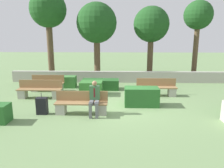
% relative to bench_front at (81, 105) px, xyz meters
% --- Properties ---
extents(ground_plane, '(60.00, 60.00, 0.00)m').
position_rel_bench_front_xyz_m(ground_plane, '(1.66, 0.85, -0.35)').
color(ground_plane, '#6B8956').
extents(perimeter_wall, '(14.38, 0.30, 0.72)m').
position_rel_bench_front_xyz_m(perimeter_wall, '(1.66, 5.89, 0.01)').
color(perimeter_wall, '#ADA89E').
rests_on(perimeter_wall, ground_plane).
extents(bench_front, '(2.06, 0.48, 0.87)m').
position_rel_bench_front_xyz_m(bench_front, '(0.00, 0.00, 0.00)').
color(bench_front, '#937047').
rests_on(bench_front, ground_plane).
extents(bench_left_side, '(1.80, 0.49, 0.87)m').
position_rel_bench_front_xyz_m(bench_left_side, '(-2.48, 3.47, -0.01)').
color(bench_left_side, '#937047').
rests_on(bench_left_side, ground_plane).
extents(bench_right_side, '(2.15, 0.48, 0.87)m').
position_rel_bench_front_xyz_m(bench_right_side, '(-2.40, 2.10, 0.00)').
color(bench_right_side, '#937047').
rests_on(bench_right_side, ground_plane).
extents(bench_back, '(2.01, 0.49, 0.87)m').
position_rel_bench_front_xyz_m(bench_back, '(3.38, 2.69, -0.00)').
color(bench_back, '#937047').
rests_on(bench_back, ground_plane).
extents(person_seated_man, '(0.38, 0.63, 1.33)m').
position_rel_bench_front_xyz_m(person_seated_man, '(0.53, -0.15, 0.39)').
color(person_seated_man, slate).
rests_on(person_seated_man, ground_plane).
extents(hedge_block_near_left, '(2.09, 0.85, 0.57)m').
position_rel_bench_front_xyz_m(hedge_block_near_left, '(0.42, 3.99, -0.06)').
color(hedge_block_near_left, '#235623').
rests_on(hedge_block_near_left, ground_plane).
extents(hedge_block_mid_left, '(1.47, 0.75, 0.81)m').
position_rel_bench_front_xyz_m(hedge_block_mid_left, '(2.46, 1.08, 0.06)').
color(hedge_block_mid_left, '#286028').
rests_on(hedge_block_mid_left, ground_plane).
extents(hedge_block_mid_right, '(1.52, 0.66, 0.66)m').
position_rel_bench_front_xyz_m(hedge_block_mid_right, '(-1.84, 4.41, -0.02)').
color(hedge_block_mid_right, '#3D7A38').
rests_on(hedge_block_mid_right, ground_plane).
extents(hedge_block_far_left, '(1.13, 0.89, 0.70)m').
position_rel_bench_front_xyz_m(hedge_block_far_left, '(0.04, 2.82, 0.00)').
color(hedge_block_far_left, '#33702D').
rests_on(hedge_block_far_left, ground_plane).
extents(suitcase, '(0.41, 0.25, 0.86)m').
position_rel_bench_front_xyz_m(suitcase, '(-1.53, -0.10, -0.01)').
color(suitcase, black).
rests_on(suitcase, ground_plane).
extents(tree_leftmost, '(2.49, 2.49, 6.00)m').
position_rel_bench_front_xyz_m(tree_leftmost, '(-3.38, 7.32, 4.28)').
color(tree_leftmost, brown).
rests_on(tree_leftmost, ground_plane).
extents(tree_center_left, '(2.71, 2.71, 5.19)m').
position_rel_bench_front_xyz_m(tree_center_left, '(-0.05, 7.05, 3.42)').
color(tree_center_left, brown).
rests_on(tree_center_left, ground_plane).
extents(tree_center_right, '(2.47, 2.47, 4.99)m').
position_rel_bench_front_xyz_m(tree_center_right, '(3.70, 7.65, 3.34)').
color(tree_center_right, brown).
rests_on(tree_center_right, ground_plane).
extents(tree_rightmost, '(1.93, 1.93, 5.31)m').
position_rel_bench_front_xyz_m(tree_rightmost, '(6.77, 7.33, 3.85)').
color(tree_rightmost, brown).
rests_on(tree_rightmost, ground_plane).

